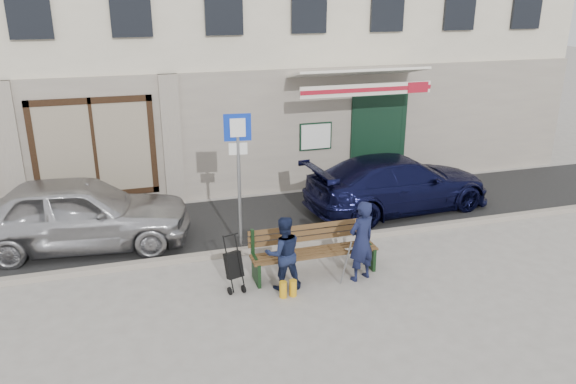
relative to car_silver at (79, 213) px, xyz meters
name	(u,v)px	position (x,y,z in m)	size (l,w,h in m)	color
ground	(284,286)	(3.54, -2.78, -0.76)	(80.00, 80.00, 0.00)	#9E9991
asphalt_lane	(246,222)	(3.54, 0.32, -0.75)	(60.00, 3.20, 0.01)	#282828
curb	(263,249)	(3.54, -1.28, -0.70)	(60.00, 0.18, 0.12)	#9E9384
car_silver	(79,213)	(0.00, 0.00, 0.00)	(1.79, 4.45, 1.52)	#ADADB2
car_navy	(398,183)	(7.26, 0.08, -0.09)	(1.88, 4.62, 1.34)	black
parking_sign	(238,160)	(3.12, -1.09, 1.17)	(0.53, 0.10, 2.85)	gray
bench	(312,252)	(4.18, -2.49, -0.30)	(2.40, 1.17, 0.98)	brown
man	(361,241)	(4.97, -2.92, 0.01)	(0.56, 0.37, 1.53)	#131836
woman	(283,253)	(3.52, -2.83, -0.08)	(0.66, 0.52, 1.37)	#141B37
stroller	(234,266)	(2.67, -2.61, -0.31)	(0.35, 0.46, 1.00)	black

